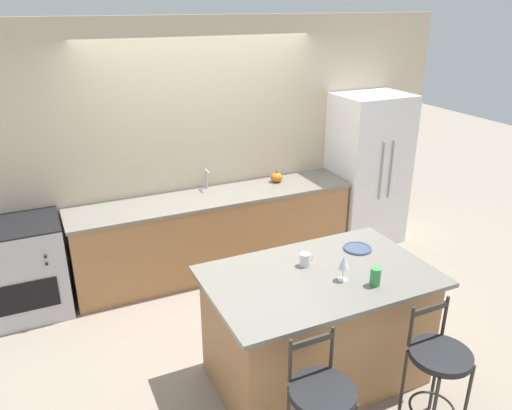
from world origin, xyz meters
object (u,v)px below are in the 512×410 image
object	(u,v)px
tumbler_cup	(375,277)
pumpkin_decoration	(277,177)
refrigerator	(367,170)
oven_range	(23,269)
dinner_plate	(357,248)
wine_glass	(344,263)
coffee_mug	(305,259)
bar_stool_far	(438,367)
bar_stool_near	(321,405)

from	to	relation	value
tumbler_cup	pumpkin_decoration	world-z (taller)	tumbler_cup
refrigerator	oven_range	bearing A→B (deg)	179.91
dinner_plate	wine_glass	bearing A→B (deg)	-137.19
pumpkin_decoration	refrigerator	bearing A→B (deg)	-5.51
pumpkin_decoration	wine_glass	bearing A→B (deg)	-104.75
coffee_mug	wine_glass	bearing A→B (deg)	-64.99
refrigerator	pumpkin_decoration	size ratio (longest dim) A/B	13.17
bar_stool_far	wine_glass	xyz separation A→B (m)	(-0.34, 0.68, 0.53)
oven_range	wine_glass	bearing A→B (deg)	-43.93
refrigerator	bar_stool_near	bearing A→B (deg)	-130.38
wine_glass	pumpkin_decoration	distance (m)	2.28
bar_stool_near	bar_stool_far	size ratio (longest dim) A/B	1.00
oven_range	tumbler_cup	distance (m)	3.29
oven_range	dinner_plate	xyz separation A→B (m)	(2.56, -1.74, 0.48)
wine_glass	tumbler_cup	world-z (taller)	wine_glass
refrigerator	pumpkin_decoration	distance (m)	1.19
wine_glass	tumbler_cup	size ratio (longest dim) A/B	1.48
oven_range	bar_stool_far	xyz separation A→B (m)	(2.51, -2.77, 0.08)
refrigerator	oven_range	size ratio (longest dim) A/B	1.96
pumpkin_decoration	oven_range	bearing A→B (deg)	-177.75
wine_glass	pumpkin_decoration	bearing A→B (deg)	75.25
oven_range	wine_glass	xyz separation A→B (m)	(2.17, -2.09, 0.61)
refrigerator	bar_stool_near	size ratio (longest dim) A/B	1.87
bar_stool_near	wine_glass	world-z (taller)	wine_glass
wine_glass	tumbler_cup	bearing A→B (deg)	-42.48
bar_stool_far	pumpkin_decoration	size ratio (longest dim) A/B	7.06
bar_stool_far	tumbler_cup	world-z (taller)	tumbler_cup
refrigerator	bar_stool_near	xyz separation A→B (m)	(-2.32, -2.73, -0.36)
bar_stool_far	dinner_plate	size ratio (longest dim) A/B	4.23
refrigerator	wine_glass	size ratio (longest dim) A/B	9.17
oven_range	bar_stool_far	distance (m)	3.74
coffee_mug	pumpkin_decoration	distance (m)	2.03
oven_range	bar_stool_near	distance (m)	3.18
dinner_plate	oven_range	bearing A→B (deg)	145.77
dinner_plate	pumpkin_decoration	world-z (taller)	pumpkin_decoration
oven_range	coffee_mug	size ratio (longest dim) A/B	8.08
refrigerator	pumpkin_decoration	xyz separation A→B (m)	(-1.19, 0.11, 0.04)
pumpkin_decoration	bar_stool_far	bearing A→B (deg)	-94.84
bar_stool_near	dinner_plate	world-z (taller)	bar_stool_near
refrigerator	pumpkin_decoration	world-z (taller)	refrigerator
dinner_plate	pumpkin_decoration	bearing A→B (deg)	83.92
tumbler_cup	wine_glass	bearing A→B (deg)	137.52
refrigerator	bar_stool_far	world-z (taller)	refrigerator
tumbler_cup	dinner_plate	bearing A→B (deg)	67.19
wine_glass	coffee_mug	distance (m)	0.35
dinner_plate	coffee_mug	world-z (taller)	coffee_mug
dinner_plate	refrigerator	bearing A→B (deg)	51.42
oven_range	pumpkin_decoration	world-z (taller)	pumpkin_decoration
bar_stool_far	tumbler_cup	xyz separation A→B (m)	(-0.17, 0.53, 0.46)
bar_stool_near	bar_stool_far	distance (m)	0.89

